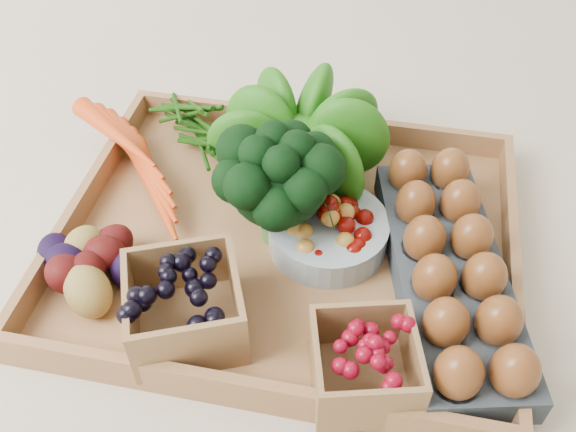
% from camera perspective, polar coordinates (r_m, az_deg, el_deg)
% --- Properties ---
extents(ground, '(4.00, 4.00, 0.00)m').
position_cam_1_polar(ground, '(0.81, 0.00, -2.94)').
color(ground, beige).
rests_on(ground, ground).
extents(tray, '(0.55, 0.45, 0.01)m').
position_cam_1_polar(tray, '(0.81, 0.00, -2.59)').
color(tray, '#9F6E42').
rests_on(tray, ground).
extents(carrots, '(0.20, 0.15, 0.05)m').
position_cam_1_polar(carrots, '(0.89, -12.56, 4.28)').
color(carrots, '#DE4212').
rests_on(carrots, tray).
extents(lettuce, '(0.16, 0.16, 0.16)m').
position_cam_1_polar(lettuce, '(0.83, 1.18, 7.43)').
color(lettuce, '#15570D').
rests_on(lettuce, tray).
extents(broccoli, '(0.15, 0.15, 0.12)m').
position_cam_1_polar(broccoli, '(0.77, -0.91, 1.23)').
color(broccoli, black).
rests_on(broccoli, tray).
extents(cherry_bowl, '(0.15, 0.15, 0.04)m').
position_cam_1_polar(cherry_bowl, '(0.79, 3.58, -1.45)').
color(cherry_bowl, '#8C9EA5').
rests_on(cherry_bowl, tray).
extents(egg_carton, '(0.20, 0.36, 0.04)m').
position_cam_1_polar(egg_carton, '(0.76, 14.03, -5.29)').
color(egg_carton, '#333A41').
rests_on(egg_carton, tray).
extents(potatoes, '(0.13, 0.13, 0.08)m').
position_cam_1_polar(potatoes, '(0.77, -17.58, -3.37)').
color(potatoes, '#370908').
rests_on(potatoes, tray).
extents(punnet_blackberry, '(0.16, 0.16, 0.08)m').
position_cam_1_polar(punnet_blackberry, '(0.70, -9.15, -7.92)').
color(punnet_blackberry, black).
rests_on(punnet_blackberry, tray).
extents(punnet_raspberry, '(0.13, 0.13, 0.07)m').
position_cam_1_polar(punnet_raspberry, '(0.66, 6.81, -12.99)').
color(punnet_raspberry, maroon).
rests_on(punnet_raspberry, tray).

